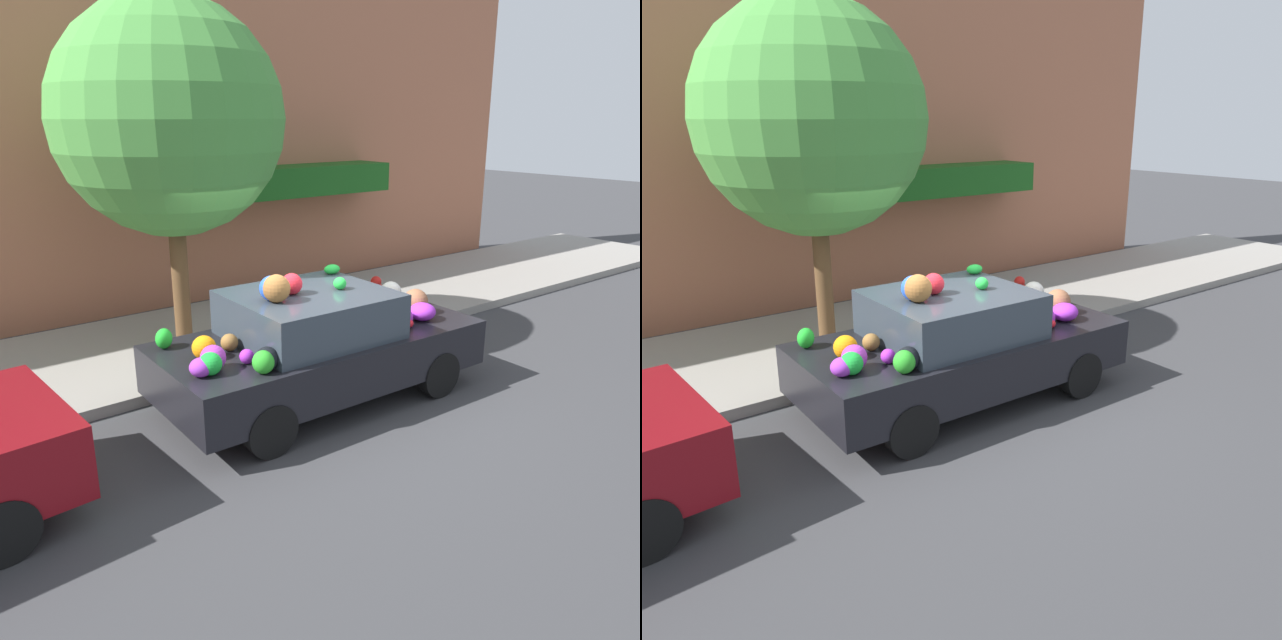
# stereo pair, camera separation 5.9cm
# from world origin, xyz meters

# --- Properties ---
(ground_plane) EXTENTS (60.00, 60.00, 0.00)m
(ground_plane) POSITION_xyz_m (0.00, 0.00, 0.00)
(ground_plane) COLOR #38383A
(sidewalk_curb) EXTENTS (24.00, 3.20, 0.15)m
(sidewalk_curb) POSITION_xyz_m (0.00, 2.70, 0.07)
(sidewalk_curb) COLOR gray
(sidewalk_curb) RESTS_ON ground
(building_facade) EXTENTS (18.00, 1.20, 6.25)m
(building_facade) POSITION_xyz_m (0.16, 4.91, 3.07)
(building_facade) COLOR #B26B4C
(building_facade) RESTS_ON ground
(street_tree) EXTENTS (3.08, 3.08, 4.71)m
(street_tree) POSITION_xyz_m (-0.68, 2.38, 3.31)
(street_tree) COLOR brown
(street_tree) RESTS_ON sidewalk_curb
(fire_hydrant) EXTENTS (0.20, 0.20, 0.70)m
(fire_hydrant) POSITION_xyz_m (2.47, 1.72, 0.49)
(fire_hydrant) COLOR red
(fire_hydrant) RESTS_ON sidewalk_curb
(art_car) EXTENTS (4.01, 1.88, 1.71)m
(art_car) POSITION_xyz_m (-0.04, 0.00, 0.73)
(art_car) COLOR black
(art_car) RESTS_ON ground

